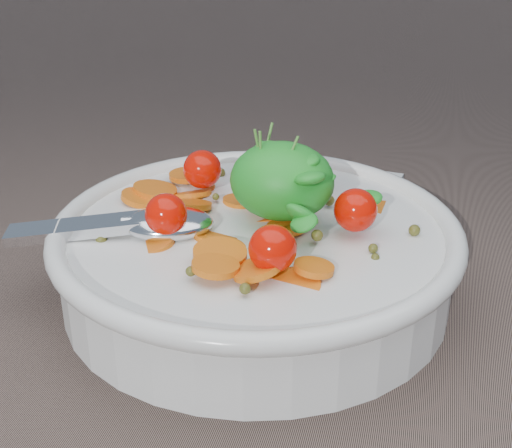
# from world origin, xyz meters

# --- Properties ---
(ground) EXTENTS (6.00, 6.00, 0.00)m
(ground) POSITION_xyz_m (0.00, 0.00, 0.00)
(ground) COLOR #775F55
(ground) RESTS_ON ground
(bowl) EXTENTS (0.34, 0.31, 0.13)m
(bowl) POSITION_xyz_m (0.03, -0.03, 0.04)
(bowl) COLOR white
(bowl) RESTS_ON ground
(napkin) EXTENTS (0.19, 0.17, 0.01)m
(napkin) POSITION_xyz_m (0.03, 0.18, 0.00)
(napkin) COLOR white
(napkin) RESTS_ON ground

